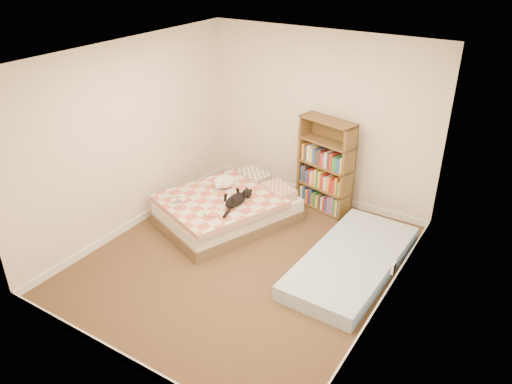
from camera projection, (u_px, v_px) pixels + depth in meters
The scene contains 6 objects.
room at pixel (243, 173), 5.65m from camera, with size 3.51×4.01×2.51m.
bed at pixel (229, 208), 6.93m from camera, with size 1.79×2.09×0.47m.
bookshelf at pixel (325, 176), 7.15m from camera, with size 0.89×0.47×1.37m.
floor_mattress at pixel (352, 261), 6.01m from camera, with size 0.94×2.10×0.19m, color #79A2CB.
black_cat at pixel (237, 199), 6.57m from camera, with size 0.27×0.69×0.16m.
white_dog at pixel (224, 182), 7.00m from camera, with size 0.43×0.44×0.16m.
Camera 1 is at (2.85, -4.25, 3.60)m, focal length 35.00 mm.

